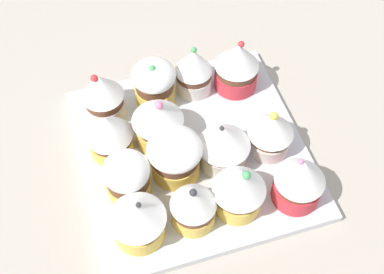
{
  "coord_description": "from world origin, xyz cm",
  "views": [
    {
      "loc": [
        34.87,
        -10.61,
        56.32
      ],
      "look_at": [
        0.0,
        0.0,
        4.2
      ],
      "focal_mm": 46.65,
      "sensor_mm": 36.0,
      "label": 1
    }
  ],
  "objects_px": {
    "cupcake_1": "(109,134)",
    "cupcake_2": "(127,176)",
    "cupcake_0": "(103,96)",
    "cupcake_6": "(175,156)",
    "cupcake_3": "(138,219)",
    "cupcake_4": "(154,83)",
    "cupcake_7": "(193,204)",
    "cupcake_11": "(237,66)",
    "cupcake_13": "(300,180)",
    "cupcake_5": "(158,121)",
    "baking_tray": "(192,152)",
    "cupcake_12": "(271,132)",
    "cupcake_8": "(194,70)",
    "cupcake_10": "(239,188)",
    "cupcake_9": "(224,145)"
  },
  "relations": [
    {
      "from": "cupcake_10",
      "to": "baking_tray",
      "type": "bearing_deg",
      "value": -162.96
    },
    {
      "from": "cupcake_5",
      "to": "cupcake_12",
      "type": "height_order",
      "value": "cupcake_5"
    },
    {
      "from": "cupcake_1",
      "to": "cupcake_9",
      "type": "xyz_separation_m",
      "value": [
        0.06,
        0.13,
        0.0
      ]
    },
    {
      "from": "cupcake_3",
      "to": "cupcake_9",
      "type": "relative_size",
      "value": 1.0
    },
    {
      "from": "cupcake_0",
      "to": "cupcake_6",
      "type": "bearing_deg",
      "value": 29.74
    },
    {
      "from": "cupcake_6",
      "to": "cupcake_1",
      "type": "bearing_deg",
      "value": -128.38
    },
    {
      "from": "baking_tray",
      "to": "cupcake_8",
      "type": "distance_m",
      "value": 0.12
    },
    {
      "from": "cupcake_0",
      "to": "cupcake_8",
      "type": "relative_size",
      "value": 1.03
    },
    {
      "from": "cupcake_1",
      "to": "cupcake_10",
      "type": "xyz_separation_m",
      "value": [
        0.13,
        0.13,
        0.01
      ]
    },
    {
      "from": "cupcake_2",
      "to": "cupcake_4",
      "type": "bearing_deg",
      "value": 153.0
    },
    {
      "from": "cupcake_5",
      "to": "cupcake_6",
      "type": "height_order",
      "value": "cupcake_5"
    },
    {
      "from": "cupcake_7",
      "to": "cupcake_13",
      "type": "distance_m",
      "value": 0.13
    },
    {
      "from": "cupcake_2",
      "to": "cupcake_12",
      "type": "height_order",
      "value": "cupcake_12"
    },
    {
      "from": "cupcake_3",
      "to": "cupcake_4",
      "type": "xyz_separation_m",
      "value": [
        -0.19,
        0.07,
        0.0
      ]
    },
    {
      "from": "cupcake_10",
      "to": "cupcake_4",
      "type": "bearing_deg",
      "value": -164.39
    },
    {
      "from": "cupcake_4",
      "to": "cupcake_9",
      "type": "bearing_deg",
      "value": 24.97
    },
    {
      "from": "cupcake_7",
      "to": "cupcake_4",
      "type": "bearing_deg",
      "value": 179.08
    },
    {
      "from": "baking_tray",
      "to": "cupcake_1",
      "type": "height_order",
      "value": "cupcake_1"
    },
    {
      "from": "cupcake_2",
      "to": "cupcake_5",
      "type": "distance_m",
      "value": 0.09
    },
    {
      "from": "cupcake_8",
      "to": "cupcake_9",
      "type": "distance_m",
      "value": 0.13
    },
    {
      "from": "cupcake_5",
      "to": "cupcake_6",
      "type": "relative_size",
      "value": 1.14
    },
    {
      "from": "cupcake_1",
      "to": "cupcake_10",
      "type": "relative_size",
      "value": 0.82
    },
    {
      "from": "cupcake_0",
      "to": "cupcake_6",
      "type": "xyz_separation_m",
      "value": [
        0.12,
        0.07,
        -0.0
      ]
    },
    {
      "from": "cupcake_1",
      "to": "cupcake_10",
      "type": "bearing_deg",
      "value": 45.83
    },
    {
      "from": "cupcake_6",
      "to": "cupcake_12",
      "type": "xyz_separation_m",
      "value": [
        0.0,
        0.13,
        -0.0
      ]
    },
    {
      "from": "cupcake_2",
      "to": "cupcake_12",
      "type": "xyz_separation_m",
      "value": [
        -0.01,
        0.19,
        0.0
      ]
    },
    {
      "from": "cupcake_0",
      "to": "cupcake_13",
      "type": "distance_m",
      "value": 0.28
    },
    {
      "from": "cupcake_2",
      "to": "cupcake_7",
      "type": "bearing_deg",
      "value": 46.9
    },
    {
      "from": "cupcake_0",
      "to": "cupcake_4",
      "type": "distance_m",
      "value": 0.07
    },
    {
      "from": "cupcake_6",
      "to": "cupcake_3",
      "type": "bearing_deg",
      "value": -42.37
    },
    {
      "from": "cupcake_6",
      "to": "cupcake_5",
      "type": "bearing_deg",
      "value": -172.44
    },
    {
      "from": "cupcake_0",
      "to": "cupcake_10",
      "type": "relative_size",
      "value": 0.97
    },
    {
      "from": "cupcake_2",
      "to": "cupcake_10",
      "type": "distance_m",
      "value": 0.13
    },
    {
      "from": "cupcake_2",
      "to": "cupcake_5",
      "type": "bearing_deg",
      "value": 139.71
    },
    {
      "from": "cupcake_2",
      "to": "cupcake_8",
      "type": "bearing_deg",
      "value": 137.74
    },
    {
      "from": "cupcake_10",
      "to": "cupcake_5",
      "type": "bearing_deg",
      "value": -152.15
    },
    {
      "from": "cupcake_1",
      "to": "cupcake_2",
      "type": "distance_m",
      "value": 0.07
    },
    {
      "from": "cupcake_6",
      "to": "cupcake_13",
      "type": "bearing_deg",
      "value": 59.35
    },
    {
      "from": "cupcake_8",
      "to": "cupcake_13",
      "type": "distance_m",
      "value": 0.22
    },
    {
      "from": "cupcake_1",
      "to": "cupcake_7",
      "type": "relative_size",
      "value": 0.88
    },
    {
      "from": "cupcake_1",
      "to": "cupcake_13",
      "type": "distance_m",
      "value": 0.24
    },
    {
      "from": "cupcake_4",
      "to": "cupcake_3",
      "type": "bearing_deg",
      "value": -19.74
    },
    {
      "from": "cupcake_11",
      "to": "cupcake_13",
      "type": "relative_size",
      "value": 1.03
    },
    {
      "from": "baking_tray",
      "to": "cupcake_2",
      "type": "xyz_separation_m",
      "value": [
        0.04,
        -0.09,
        0.04
      ]
    },
    {
      "from": "cupcake_2",
      "to": "cupcake_4",
      "type": "height_order",
      "value": "cupcake_4"
    },
    {
      "from": "cupcake_11",
      "to": "cupcake_3",
      "type": "bearing_deg",
      "value": -45.06
    },
    {
      "from": "cupcake_10",
      "to": "cupcake_12",
      "type": "xyz_separation_m",
      "value": [
        -0.07,
        0.07,
        -0.01
      ]
    },
    {
      "from": "cupcake_1",
      "to": "cupcake_4",
      "type": "height_order",
      "value": "cupcake_4"
    },
    {
      "from": "cupcake_11",
      "to": "cupcake_4",
      "type": "bearing_deg",
      "value": -92.78
    },
    {
      "from": "cupcake_2",
      "to": "cupcake_3",
      "type": "distance_m",
      "value": 0.06
    }
  ]
}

